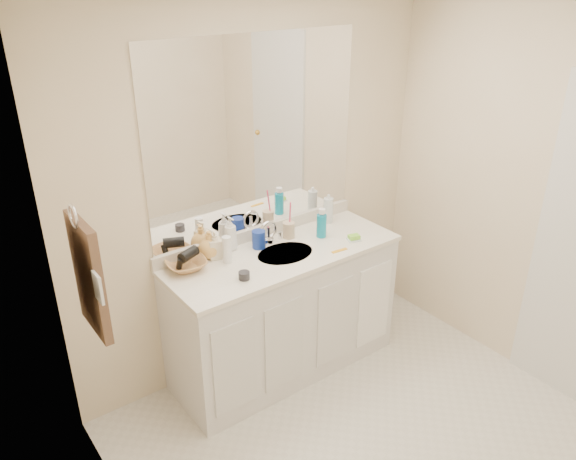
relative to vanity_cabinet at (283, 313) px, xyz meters
The scene contains 28 objects.
floor 1.11m from the vanity_cabinet, 90.00° to the right, with size 2.60×2.60×0.00m, color silver.
wall_back 0.82m from the vanity_cabinet, 90.00° to the left, with size 2.60×0.02×2.40m, color beige.
wall_left 1.83m from the vanity_cabinet, 141.75° to the right, with size 0.02×2.60×2.40m, color beige.
wall_right 1.83m from the vanity_cabinet, 38.25° to the right, with size 0.02×2.60×2.40m, color beige.
vanity_cabinet is the anchor object (origin of this frame).
countertop 0.44m from the vanity_cabinet, ahead, with size 1.52×0.57×0.03m, color white.
backsplash 0.56m from the vanity_cabinet, 90.00° to the left, with size 1.52×0.03×0.08m, color silver.
sink_basin 0.44m from the vanity_cabinet, 90.00° to the right, with size 0.37×0.37×0.02m, color beige.
faucet 0.53m from the vanity_cabinet, 90.00° to the left, with size 0.02×0.02×0.11m, color silver.
mirror 1.17m from the vanity_cabinet, 90.00° to the left, with size 1.48×0.01×1.20m, color white.
blue_mug 0.54m from the vanity_cabinet, 122.26° to the left, with size 0.08×0.08×0.12m, color navy.
tan_cup 0.55m from the vanity_cabinet, 43.87° to the left, with size 0.08×0.08×0.11m, color beige.
toothbrush 0.64m from the vanity_cabinet, 42.04° to the left, with size 0.01×0.01×0.21m, color #FF4375.
mouthwash_bottle 0.63m from the vanity_cabinet, ahead, with size 0.07×0.07×0.15m, color #0E8CB0.
clear_pump_bottle 0.77m from the vanity_cabinet, 18.95° to the left, with size 0.07×0.07×0.18m, color silver.
soap_dish 0.67m from the vanity_cabinet, 17.11° to the right, with size 0.09×0.07×0.01m, color white.
green_soap 0.68m from the vanity_cabinet, 17.11° to the right, with size 0.07×0.05×0.03m, color #8AE638.
orange_comb 0.58m from the vanity_cabinet, 34.44° to the right, with size 0.11×0.02×0.00m, color #F5A519.
dark_jar 0.62m from the vanity_cabinet, 159.98° to the right, with size 0.06×0.06×0.05m, color #252428.
extra_white_bottle 0.65m from the vanity_cabinet, 164.94° to the left, with size 0.05×0.05×0.17m, color white.
soap_bottle_white 0.65m from the vanity_cabinet, 136.64° to the left, with size 0.08×0.08×0.22m, color white.
soap_bottle_cream 0.69m from the vanity_cabinet, 153.29° to the left, with size 0.08×0.08×0.18m, color #F9EBCB.
soap_bottle_yellow 0.71m from the vanity_cabinet, 152.05° to the left, with size 0.13×0.13×0.17m, color #F8BC60.
wicker_basket 0.78m from the vanity_cabinet, 164.05° to the left, with size 0.23×0.23×0.06m, color #B67E49.
hair_dryer 0.80m from the vanity_cabinet, 163.52° to the left, with size 0.06×0.06×0.13m, color black.
towel_ring 1.71m from the vanity_cabinet, 168.86° to the right, with size 0.11×0.11×0.01m, color silver.
hand_towel 1.52m from the vanity_cabinet, 168.69° to the right, with size 0.04×0.32×0.55m, color #402E22.
switch_plate 1.61m from the vanity_cabinet, 160.52° to the right, with size 0.01×0.09×0.13m, color silver.
Camera 1 is at (-1.83, -1.48, 2.50)m, focal length 35.00 mm.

